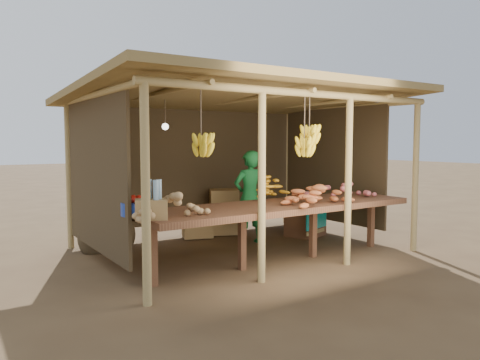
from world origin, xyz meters
TOP-DOWN VIEW (x-y plane):
  - ground at (0.00, 0.00)m, footprint 60.00×60.00m
  - stall_structure at (-0.09, -0.00)m, footprint 4.70×3.50m
  - counter at (0.00, -0.95)m, footprint 3.90×1.05m
  - potato_heap at (-1.72, -1.14)m, footprint 1.09×0.90m
  - sweet_potato_heap at (0.41, -1.21)m, footprint 1.03×0.73m
  - onion_heap at (1.16, -0.94)m, footprint 1.05×0.85m
  - banana_pile at (0.22, -0.52)m, footprint 0.64×0.51m
  - tomato_basin at (-1.90, -0.84)m, footprint 0.42×0.42m
  - bottle_box at (-1.90, -1.15)m, footprint 0.41×0.37m
  - vendor at (0.36, 0.27)m, footprint 0.58×0.41m
  - tarp_crate at (1.51, 0.23)m, footprint 0.80×0.74m
  - carton_stack at (0.22, 1.09)m, footprint 1.13×0.55m
  - burlap_sacks at (-1.69, 1.04)m, footprint 0.86×0.45m

SIDE VIEW (x-z plane):
  - ground at x=0.00m, z-range 0.00..0.00m
  - burlap_sacks at x=-1.69m, z-range -0.04..0.57m
  - tarp_crate at x=1.51m, z-range -0.07..0.71m
  - carton_stack at x=0.22m, z-range -0.05..0.73m
  - counter at x=0.00m, z-range 0.34..1.14m
  - vendor at x=0.36m, z-range 0.00..1.48m
  - tomato_basin at x=-1.90m, z-range 0.78..1.00m
  - bottle_box at x=-1.90m, z-range 0.75..1.17m
  - banana_pile at x=0.22m, z-range 0.80..1.15m
  - sweet_potato_heap at x=0.41m, z-range 0.80..1.16m
  - onion_heap at x=1.16m, z-range 0.80..1.16m
  - potato_heap at x=-1.72m, z-range 0.80..1.16m
  - stall_structure at x=-0.09m, z-range 0.70..3.13m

